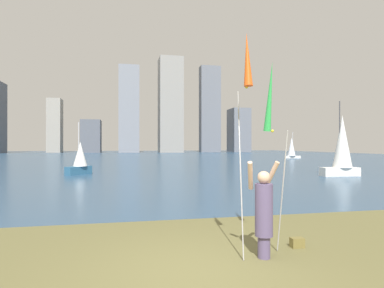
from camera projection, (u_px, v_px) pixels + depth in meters
name	position (u px, v px, depth m)	size (l,w,h in m)	color
ground	(132.00, 158.00, 55.36)	(120.00, 138.00, 0.12)	brown
person	(264.00, 210.00, 6.13)	(0.67, 0.50, 1.84)	#594C72
kite_flag_left	(247.00, 68.00, 5.82)	(0.16, 0.64, 4.16)	#B2B2B7
kite_flag_right	(270.00, 100.00, 6.84)	(0.16, 0.99, 3.88)	#B2B2B7
bag	(297.00, 243.00, 6.75)	(0.27, 0.17, 0.20)	olive
sailboat_3	(292.00, 148.00, 53.00)	(2.58, 1.38, 4.31)	silver
sailboat_4	(342.00, 147.00, 22.46)	(2.64, 1.40, 5.21)	white
sailboat_5	(80.00, 159.00, 23.55)	(1.80, 1.90, 3.81)	#2D6084
skyline_tower_1	(55.00, 126.00, 94.04)	(3.80, 4.72, 15.61)	gray
skyline_tower_2	(91.00, 136.00, 93.91)	(5.47, 6.31, 9.42)	#565B66
skyline_tower_3	(129.00, 109.00, 94.10)	(5.89, 3.62, 25.33)	gray
skyline_tower_4	(170.00, 105.00, 96.20)	(6.84, 7.37, 27.92)	gray
skyline_tower_5	(210.00, 109.00, 101.08)	(6.24, 3.56, 26.72)	slate
skyline_tower_6	(239.00, 130.00, 104.57)	(5.67, 7.67, 13.87)	slate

